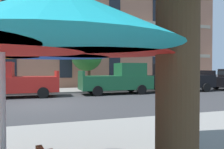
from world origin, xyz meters
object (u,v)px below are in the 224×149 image
(street_tree_middle, at_px, (88,56))
(patio_umbrella, at_px, (2,31))
(pickup_black, at_px, (179,79))
(pickup_green, at_px, (119,79))
(pickup_red_midblock, at_px, (12,81))

(street_tree_middle, relative_size, patio_umbrella, 1.08)
(pickup_black, bearing_deg, pickup_green, 180.00)
(pickup_black, xyz_separation_m, street_tree_middle, (-6.64, 2.90, 1.83))
(pickup_red_midblock, distance_m, pickup_green, 7.04)
(pickup_red_midblock, bearing_deg, pickup_black, 0.00)
(street_tree_middle, bearing_deg, pickup_red_midblock, -151.84)
(pickup_red_midblock, bearing_deg, pickup_green, 0.00)
(patio_umbrella, bearing_deg, street_tree_middle, 74.50)
(pickup_green, height_order, patio_umbrella, patio_umbrella)
(pickup_green, relative_size, street_tree_middle, 1.23)
(pickup_green, distance_m, pickup_black, 5.02)
(pickup_red_midblock, bearing_deg, patio_umbrella, -85.08)
(pickup_red_midblock, height_order, pickup_green, same)
(pickup_black, bearing_deg, patio_umbrella, -130.82)
(pickup_red_midblock, height_order, patio_umbrella, patio_umbrella)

